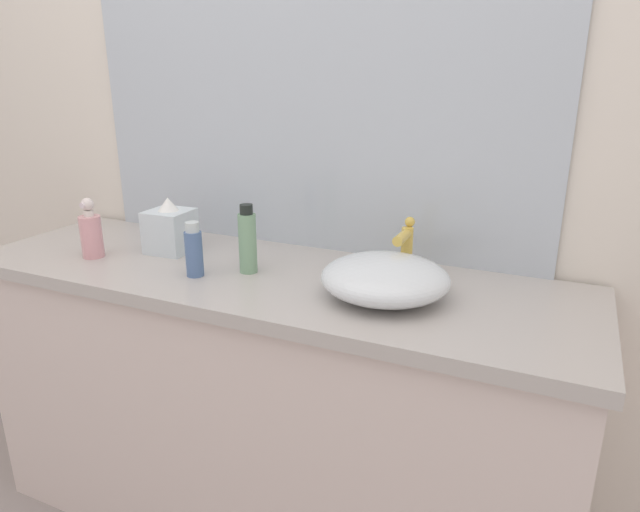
{
  "coord_description": "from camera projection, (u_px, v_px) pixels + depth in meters",
  "views": [
    {
      "loc": [
        0.76,
        -0.88,
        1.41
      ],
      "look_at": [
        0.19,
        0.39,
        0.95
      ],
      "focal_mm": 31.62,
      "sensor_mm": 36.0,
      "label": 1
    }
  ],
  "objects": [
    {
      "name": "vanity_counter",
      "position": [
        268.0,
        405.0,
        1.72
      ],
      "size": [
        1.79,
        0.56,
        0.87
      ],
      "color": "beige",
      "rests_on": "ground"
    },
    {
      "name": "tissue_box",
      "position": [
        170.0,
        229.0,
        1.75
      ],
      "size": [
        0.13,
        0.13,
        0.17
      ],
      "color": "silver",
      "rests_on": "vanity_counter"
    },
    {
      "name": "sink_basin",
      "position": [
        385.0,
        278.0,
        1.4
      ],
      "size": [
        0.32,
        0.31,
        0.1
      ],
      "primitive_type": "ellipsoid",
      "color": "silver",
      "rests_on": "vanity_counter"
    },
    {
      "name": "faucet",
      "position": [
        406.0,
        244.0,
        1.53
      ],
      "size": [
        0.03,
        0.13,
        0.16
      ],
      "color": "gold",
      "rests_on": "vanity_counter"
    },
    {
      "name": "perfume_bottle",
      "position": [
        248.0,
        241.0,
        1.56
      ],
      "size": [
        0.05,
        0.05,
        0.19
      ],
      "color": "#78A37D",
      "rests_on": "vanity_counter"
    },
    {
      "name": "bathroom_wall_rear",
      "position": [
        311.0,
        107.0,
        1.72
      ],
      "size": [
        6.0,
        0.06,
        2.6
      ],
      "primitive_type": "cube",
      "color": "silver",
      "rests_on": "ground"
    },
    {
      "name": "lotion_bottle",
      "position": [
        194.0,
        251.0,
        1.54
      ],
      "size": [
        0.05,
        0.05,
        0.15
      ],
      "color": "#4D6998",
      "rests_on": "vanity_counter"
    },
    {
      "name": "wall_mirror_panel",
      "position": [
        306.0,
        99.0,
        1.68
      ],
      "size": [
        1.5,
        0.01,
        0.92
      ],
      "primitive_type": "cube",
      "color": "#B2BCC6",
      "rests_on": "vanity_counter"
    },
    {
      "name": "soap_dispenser",
      "position": [
        91.0,
        233.0,
        1.69
      ],
      "size": [
        0.06,
        0.06,
        0.18
      ],
      "color": "pink",
      "rests_on": "vanity_counter"
    }
  ]
}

